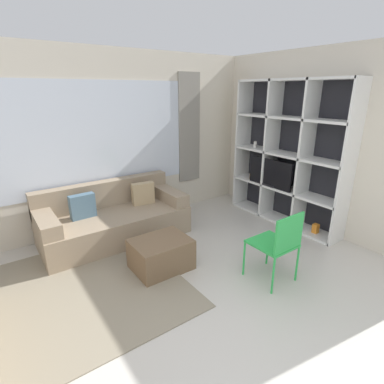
{
  "coord_description": "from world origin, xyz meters",
  "views": [
    {
      "loc": [
        -1.46,
        -1.22,
        2.11
      ],
      "look_at": [
        0.68,
        1.78,
        0.85
      ],
      "focal_mm": 28.0,
      "sensor_mm": 36.0,
      "label": 1
    }
  ],
  "objects_px": {
    "ottoman": "(161,254)",
    "couch_main": "(114,219)",
    "shelving_unit": "(288,155)",
    "folding_chair": "(279,241)"
  },
  "relations": [
    {
      "from": "shelving_unit",
      "to": "folding_chair",
      "type": "distance_m",
      "value": 1.94
    },
    {
      "from": "couch_main",
      "to": "shelving_unit",
      "type": "bearing_deg",
      "value": -22.17
    },
    {
      "from": "shelving_unit",
      "to": "ottoman",
      "type": "bearing_deg",
      "value": -177.96
    },
    {
      "from": "shelving_unit",
      "to": "ottoman",
      "type": "xyz_separation_m",
      "value": [
        -2.42,
        -0.09,
        -0.93
      ]
    },
    {
      "from": "couch_main",
      "to": "folding_chair",
      "type": "xyz_separation_m",
      "value": [
        1.08,
        -2.14,
        0.22
      ]
    },
    {
      "from": "couch_main",
      "to": "folding_chair",
      "type": "bearing_deg",
      "value": -63.09
    },
    {
      "from": "ottoman",
      "to": "couch_main",
      "type": "bearing_deg",
      "value": 97.4
    },
    {
      "from": "ottoman",
      "to": "folding_chair",
      "type": "height_order",
      "value": "folding_chair"
    },
    {
      "from": "couch_main",
      "to": "ottoman",
      "type": "distance_m",
      "value": 1.15
    },
    {
      "from": "couch_main",
      "to": "folding_chair",
      "type": "height_order",
      "value": "folding_chair"
    }
  ]
}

